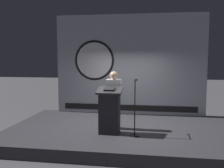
% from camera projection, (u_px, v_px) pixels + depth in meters
% --- Properties ---
extents(ground_plane, '(40.00, 40.00, 0.00)m').
position_uv_depth(ground_plane, '(123.00, 138.00, 7.45)').
color(ground_plane, '#4C4C51').
extents(stage_platform, '(6.40, 4.00, 0.30)m').
position_uv_depth(stage_platform, '(123.00, 133.00, 7.43)').
color(stage_platform, '#333338').
rests_on(stage_platform, ground).
extents(banner_display, '(5.15, 0.12, 3.43)m').
position_uv_depth(banner_display, '(128.00, 65.00, 9.06)').
color(banner_display, '#B2B7C1').
rests_on(banner_display, stage_platform).
extents(podium, '(0.64, 0.50, 1.22)m').
position_uv_depth(podium, '(110.00, 111.00, 6.82)').
color(podium, '#26262B').
rests_on(podium, stage_platform).
extents(speaker_person, '(0.40, 0.26, 1.60)m').
position_uv_depth(speaker_person, '(114.00, 100.00, 7.26)').
color(speaker_person, black).
rests_on(speaker_person, stage_platform).
extents(microphone_stand, '(0.24, 0.57, 1.44)m').
position_uv_depth(microphone_stand, '(135.00, 116.00, 6.63)').
color(microphone_stand, black).
rests_on(microphone_stand, stage_platform).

